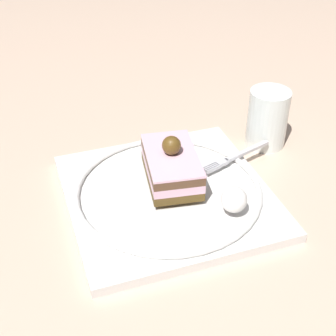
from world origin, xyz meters
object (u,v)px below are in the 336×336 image
whipped_cream_dollop (234,200)px  fork (235,157)px  dessert_plate (168,194)px  drink_glass_near (267,120)px  cake_slice (172,165)px

whipped_cream_dollop → fork: size_ratio=0.29×
dessert_plate → drink_glass_near: 0.20m
cake_slice → fork: 0.10m
fork → cake_slice: bearing=14.7°
fork → dessert_plate: bearing=22.3°
dessert_plate → whipped_cream_dollop: size_ratio=8.66×
cake_slice → whipped_cream_dollop: size_ratio=3.40×
cake_slice → fork: cake_slice is taller
cake_slice → whipped_cream_dollop: 0.10m
dessert_plate → fork: (-0.10, -0.04, 0.01)m
dessert_plate → fork: bearing=-157.7°
dessert_plate → whipped_cream_dollop: whipped_cream_dollop is taller
dessert_plate → fork: fork is taller
cake_slice → drink_glass_near: 0.18m
cake_slice → drink_glass_near: size_ratio=1.26×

